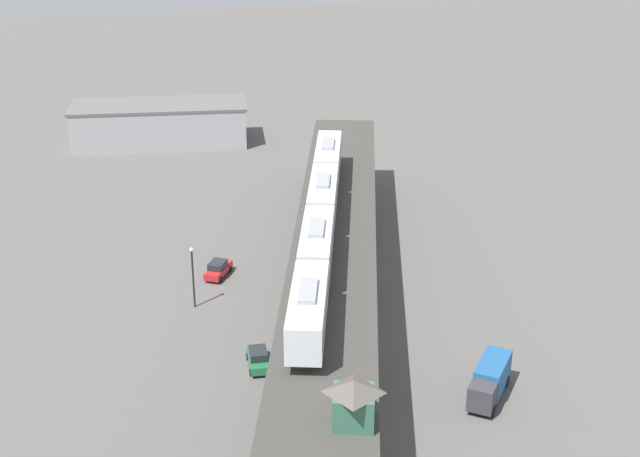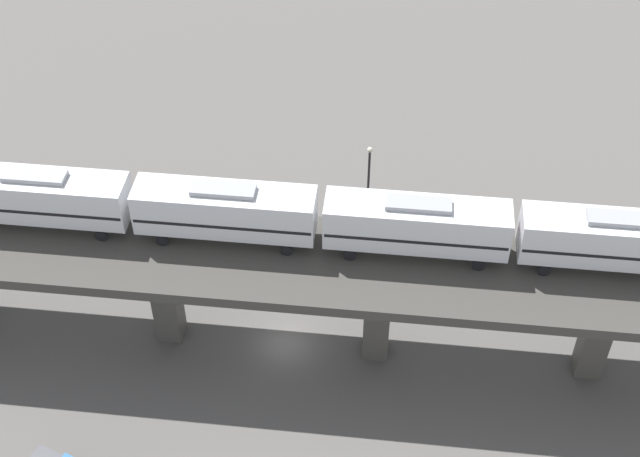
% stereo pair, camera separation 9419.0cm
% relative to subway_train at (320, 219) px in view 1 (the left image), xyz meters
% --- Properties ---
extents(ground_plane, '(400.00, 400.00, 0.00)m').
position_rel_subway_train_xyz_m(ground_plane, '(0.64, -2.64, -11.52)').
color(ground_plane, '#514F4C').
extents(elevated_viaduct, '(35.70, 90.26, 8.98)m').
position_rel_subway_train_xyz_m(elevated_viaduct, '(0.57, -2.83, -3.86)').
color(elevated_viaduct, '#393733').
rests_on(elevated_viaduct, ground).
extents(subway_train, '(17.66, 48.33, 4.45)m').
position_rel_subway_train_xyz_m(subway_train, '(0.00, 0.00, 0.00)').
color(subway_train, silver).
rests_on(subway_train, elevated_viaduct).
extents(signal_hut, '(4.04, 4.04, 3.40)m').
position_rel_subway_train_xyz_m(signal_hut, '(-5.48, -30.00, -0.74)').
color(signal_hut, '#33604C').
rests_on(signal_hut, elevated_viaduct).
extents(street_car_green, '(2.22, 4.53, 1.89)m').
position_rel_subway_train_xyz_m(street_car_green, '(-7.87, -7.04, -10.58)').
color(street_car_green, '#1E6638').
rests_on(street_car_green, ground).
extents(street_car_red, '(3.82, 4.70, 1.89)m').
position_rel_subway_train_xyz_m(street_car_red, '(-8.60, 13.19, -10.58)').
color(street_car_red, '#AD1E1E').
rests_on(street_car_red, ground).
extents(delivery_truck, '(6.26, 7.03, 3.20)m').
position_rel_subway_train_xyz_m(delivery_truck, '(11.11, -17.17, -9.76)').
color(delivery_truck, '#333338').
rests_on(delivery_truck, ground).
extents(street_lamp, '(0.44, 0.44, 6.94)m').
position_rel_subway_train_xyz_m(street_lamp, '(-12.16, 6.47, -7.41)').
color(street_lamp, black).
rests_on(street_lamp, ground).
extents(warehouse_building, '(29.70, 14.05, 6.80)m').
position_rel_subway_train_xyz_m(warehouse_building, '(-10.25, 65.32, -8.11)').
color(warehouse_building, '#99999E').
rests_on(warehouse_building, ground).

